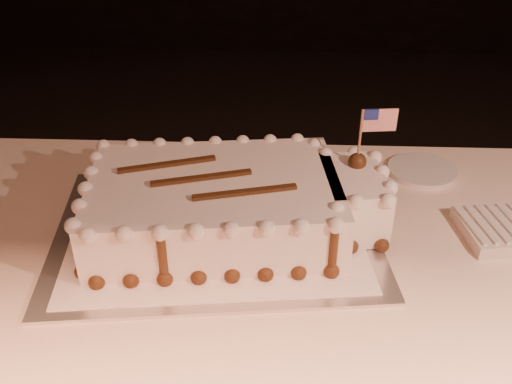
{
  "coord_description": "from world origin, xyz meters",
  "views": [
    {
      "loc": [
        -0.15,
        -0.3,
        1.43
      ],
      "look_at": [
        -0.19,
        0.61,
        0.85
      ],
      "focal_mm": 40.0,
      "sensor_mm": 36.0,
      "label": 1
    }
  ],
  "objects_px": {
    "banquet_table": "(338,369)",
    "sheet_cake": "(232,203)",
    "side_plate": "(422,170)",
    "cake_board": "(216,230)"
  },
  "relations": [
    {
      "from": "cake_board",
      "to": "sheet_cake",
      "type": "height_order",
      "value": "sheet_cake"
    },
    {
      "from": "side_plate",
      "to": "sheet_cake",
      "type": "bearing_deg",
      "value": -149.53
    },
    {
      "from": "banquet_table",
      "to": "sheet_cake",
      "type": "xyz_separation_m",
      "value": [
        -0.24,
        0.02,
        0.44
      ]
    },
    {
      "from": "cake_board",
      "to": "side_plate",
      "type": "bearing_deg",
      "value": 22.39
    },
    {
      "from": "banquet_table",
      "to": "side_plate",
      "type": "height_order",
      "value": "side_plate"
    },
    {
      "from": "cake_board",
      "to": "side_plate",
      "type": "xyz_separation_m",
      "value": [
        0.46,
        0.25,
        0.0
      ]
    },
    {
      "from": "cake_board",
      "to": "side_plate",
      "type": "distance_m",
      "value": 0.52
    },
    {
      "from": "cake_board",
      "to": "sheet_cake",
      "type": "relative_size",
      "value": 1.04
    },
    {
      "from": "banquet_table",
      "to": "cake_board",
      "type": "relative_size",
      "value": 3.81
    },
    {
      "from": "cake_board",
      "to": "sheet_cake",
      "type": "bearing_deg",
      "value": 0.17
    }
  ]
}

